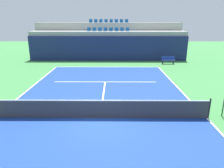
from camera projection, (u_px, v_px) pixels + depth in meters
ground_plane at (100, 118)px, 10.53m from camera, size 80.00×80.00×0.00m
court_surface at (100, 118)px, 10.53m from camera, size 11.00×24.00×0.01m
baseline_far at (107, 67)px, 21.94m from camera, size 11.00×0.10×0.00m
sideline_right at (207, 118)px, 10.48m from camera, size 0.10×24.00×0.00m
service_line_far at (105, 82)px, 16.64m from camera, size 8.26×0.10×0.00m
centre_service_line at (103, 96)px, 13.58m from camera, size 0.10×6.40×0.00m
back_wall at (108, 49)px, 25.06m from camera, size 19.25×0.30×2.96m
stands_tier_lower at (108, 45)px, 26.27m from camera, size 19.25×2.40×3.49m
stands_tier_upper at (109, 39)px, 28.41m from camera, size 19.25×2.40×4.49m
seating_row_lower at (108, 30)px, 25.80m from camera, size 5.30×0.44×0.44m
seating_row_upper at (109, 21)px, 27.80m from camera, size 5.30×0.44×0.44m
tennis_net at (100, 109)px, 10.38m from camera, size 11.08×0.08×1.07m
player_bench at (168, 59)px, 23.45m from camera, size 1.50×0.40×0.85m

